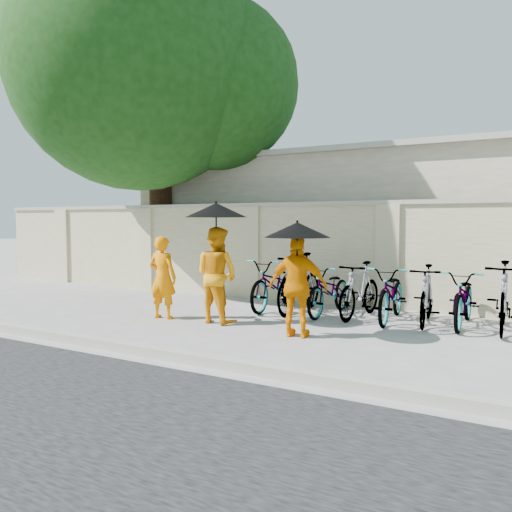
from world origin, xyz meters
The scene contains 18 objects.
ground centered at (0.00, 0.00, 0.00)m, with size 80.00×80.00×0.00m, color #A6A5A1.
kerb centered at (0.00, -1.70, 0.06)m, with size 40.00×0.16×0.12m, color #A19F8E.
compound_wall centered at (1.00, 3.20, 1.00)m, with size 20.00×0.30×2.00m, color beige.
building_behind centered at (2.00, 7.00, 1.60)m, with size 14.00×6.00×3.20m, color beige.
shade_tree centered at (-3.66, 2.97, 5.10)m, with size 6.70×6.20×8.20m.
monk_left centered at (-1.17, 0.29, 0.71)m, with size 0.52×0.34×1.43m, color #FF8200.
monk_center centered at (-0.17, 0.46, 0.80)m, with size 0.77×0.60×1.59m, color orange.
parasol_center centered at (-0.12, 0.38, 1.86)m, with size 1.02×1.02×1.08m.
monk_right centered at (1.45, 0.15, 0.74)m, with size 0.87×0.36×1.48m, color orange.
parasol_right centered at (1.47, 0.07, 1.56)m, with size 0.95×0.95×0.83m.
bike_0 centered at (0.13, 2.02, 0.49)m, with size 0.65×1.86×0.98m, color gray.
bike_1 centered at (0.69, 1.92, 0.55)m, with size 0.52×1.83×1.10m, color gray.
bike_2 centered at (1.25, 1.99, 0.45)m, with size 0.60×1.72×0.90m, color gray.
bike_3 centered at (1.81, 1.97, 0.49)m, with size 0.46×1.63×0.98m, color gray.
bike_4 centered at (2.37, 1.95, 0.47)m, with size 0.62×1.79×0.94m, color gray.
bike_5 centered at (2.92, 1.93, 0.49)m, with size 0.46×1.63×0.98m, color gray.
bike_6 centered at (3.48, 2.09, 0.46)m, with size 0.61×1.76×0.92m, color gray.
bike_7 centered at (4.04, 1.98, 0.54)m, with size 0.51×1.79×1.08m, color gray.
Camera 1 is at (4.40, -6.41, 1.69)m, focal length 35.00 mm.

